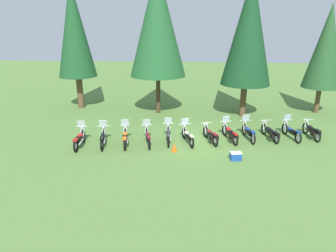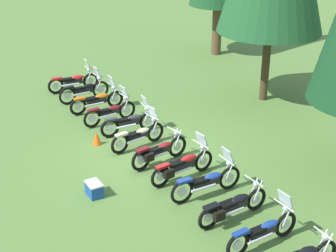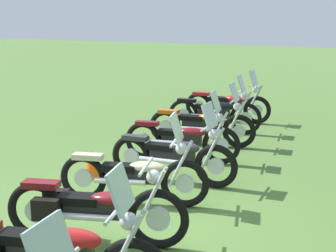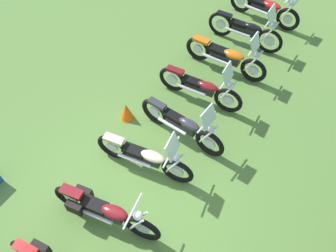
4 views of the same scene
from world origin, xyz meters
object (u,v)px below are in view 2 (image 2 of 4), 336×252
object	(u,v)px
motorcycle_9	(232,206)
traffic_cone	(97,138)
motorcycle_0	(74,81)
picnic_cooler	(94,189)
motorcycle_5	(139,135)
motorcycle_6	(159,151)
motorcycle_2	(98,100)
motorcycle_10	(264,231)
motorcycle_3	(111,112)
motorcycle_8	(207,181)
motorcycle_7	(182,165)
motorcycle_4	(130,122)
motorcycle_1	(85,90)

from	to	relation	value
motorcycle_9	traffic_cone	xyz separation A→B (m)	(-5.78, -2.31, -0.20)
motorcycle_0	picnic_cooler	bearing A→B (deg)	-102.69
motorcycle_5	motorcycle_6	bearing A→B (deg)	-98.25
motorcycle_2	motorcycle_10	xyz separation A→B (m)	(10.00, 1.75, -0.01)
motorcycle_10	traffic_cone	xyz separation A→B (m)	(-7.09, -2.52, -0.21)
motorcycle_3	picnic_cooler	bearing A→B (deg)	-123.83
motorcycle_3	motorcycle_8	size ratio (longest dim) A/B	0.92
motorcycle_9	motorcycle_8	bearing A→B (deg)	82.40
motorcycle_0	motorcycle_10	distance (m)	12.75
motorcycle_7	picnic_cooler	bearing A→B (deg)	163.81
motorcycle_5	picnic_cooler	size ratio (longest dim) A/B	3.41
motorcycle_4	motorcycle_8	world-z (taller)	motorcycle_8
motorcycle_7	picnic_cooler	distance (m)	2.78
motorcycle_0	traffic_cone	distance (m)	5.49
motorcycle_8	traffic_cone	world-z (taller)	motorcycle_8
motorcycle_10	traffic_cone	bearing A→B (deg)	97.85
motorcycle_0	motorcycle_10	world-z (taller)	motorcycle_0
motorcycle_1	traffic_cone	bearing A→B (deg)	-107.68
motorcycle_7	motorcycle_5	bearing A→B (deg)	87.08
motorcycle_0	motorcycle_6	world-z (taller)	motorcycle_0
motorcycle_7	traffic_cone	world-z (taller)	motorcycle_7
motorcycle_0	motorcycle_6	xyz separation A→B (m)	(7.58, 1.19, -0.02)
motorcycle_3	motorcycle_8	world-z (taller)	motorcycle_8
motorcycle_0	motorcycle_10	xyz separation A→B (m)	(12.57, 2.16, -0.01)
motorcycle_0	picnic_cooler	size ratio (longest dim) A/B	3.65
motorcycle_10	motorcycle_8	bearing A→B (deg)	85.16
motorcycle_8	picnic_cooler	distance (m)	3.32
motorcycle_1	motorcycle_3	xyz separation A→B (m)	(2.56, 0.41, -0.02)
motorcycle_2	traffic_cone	xyz separation A→B (m)	(2.91, -0.77, -0.23)
motorcycle_9	picnic_cooler	distance (m)	4.08
motorcycle_1	motorcycle_9	size ratio (longest dim) A/B	0.96
motorcycle_5	traffic_cone	xyz separation A→B (m)	(-0.73, -1.31, -0.22)
motorcycle_6	traffic_cone	xyz separation A→B (m)	(-2.10, -1.55, -0.21)
motorcycle_1	motorcycle_8	bearing A→B (deg)	-89.34
motorcycle_3	motorcycle_10	size ratio (longest dim) A/B	0.96
motorcycle_3	motorcycle_6	bearing A→B (deg)	-93.97
motorcycle_10	picnic_cooler	bearing A→B (deg)	119.81
motorcycle_4	picnic_cooler	distance (m)	4.31
motorcycle_3	motorcycle_10	world-z (taller)	motorcycle_3
motorcycle_3	motorcycle_7	world-z (taller)	motorcycle_3
motorcycle_0	picnic_cooler	xyz separation A→B (m)	(8.72, -1.24, -0.25)
motorcycle_3	motorcycle_9	bearing A→B (deg)	-92.67
motorcycle_1	motorcycle_9	world-z (taller)	motorcycle_1
motorcycle_3	motorcycle_7	xyz separation A→B (m)	(4.88, 0.93, 0.02)
motorcycle_1	motorcycle_3	size ratio (longest dim) A/B	1.01
motorcycle_8	motorcycle_2	bearing A→B (deg)	92.84
traffic_cone	motorcycle_10	bearing A→B (deg)	19.57
motorcycle_0	motorcycle_4	size ratio (longest dim) A/B	1.03
motorcycle_3	motorcycle_6	size ratio (longest dim) A/B	1.01
motorcycle_4	motorcycle_6	bearing A→B (deg)	-90.56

